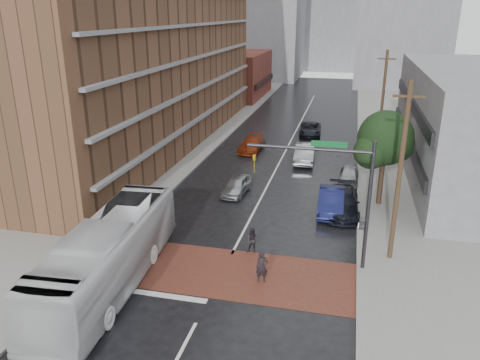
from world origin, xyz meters
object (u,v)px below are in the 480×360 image
Objects in this scene: transit_bus at (109,254)px; car_parked_near at (331,201)px; car_travel_c at (252,144)px; suv_travel at (310,129)px; pedestrian_a at (262,267)px; car_parked_mid at (343,202)px; pedestrian_b at (253,241)px; car_travel_a at (237,186)px; car_travel_b at (305,153)px; car_parked_far at (349,175)px.

car_parked_near is at bearing 45.34° from transit_bus.
car_travel_c is 9.24m from suv_travel.
car_parked_mid is at bearing 50.74° from pedestrian_a.
transit_bus is at bearing -92.38° from car_travel_c.
car_parked_mid reaches higher than pedestrian_b.
pedestrian_b is at bearing 34.60° from transit_bus.
car_parked_mid is at bearing 55.89° from pedestrian_b.
car_travel_a is 0.78× the size of suv_travel.
car_parked_mid is at bearing -74.00° from car_travel_b.
pedestrian_a is 16.74m from car_parked_far.
car_parked_far is (4.08, 16.23, -0.21)m from pedestrian_a.
pedestrian_a reaches higher than car_travel_b.
car_travel_a is 10.17m from car_travel_b.
pedestrian_b is at bearing 92.06° from pedestrian_a.
car_parked_near is (4.08, 7.00, 0.05)m from pedestrian_b.
suv_travel is at bearing 74.37° from transit_bus.
car_travel_b is 0.93× the size of car_parked_mid.
pedestrian_b is 8.52m from car_parked_mid.
car_parked_near is at bearing -55.95° from car_travel_c.
pedestrian_a reaches higher than car_parked_near.
pedestrian_b is at bearing -96.25° from car_travel_b.
pedestrian_b is at bearing -109.51° from car_parked_far.
car_travel_b is 1.02× the size of car_parked_near.
car_parked_near is at bearing -98.15° from car_parked_far.
car_parked_mid reaches higher than suv_travel.
car_travel_a is (-4.22, 11.72, -0.19)m from pedestrian_a.
transit_bus is at bearing -105.27° from suv_travel.
pedestrian_a is at bearing 11.84° from transit_bus.
pedestrian_a reaches higher than suv_travel.
pedestrian_a is 0.34× the size of suv_travel.
pedestrian_b is 28.21m from suv_travel.
transit_bus is 2.61× the size of car_travel_c.
pedestrian_a is at bearing -68.79° from pedestrian_b.
car_parked_near is 6.41m from car_parked_far.
car_parked_near is (7.20, -1.80, 0.14)m from car_travel_a.
pedestrian_a is 31.12m from suv_travel.
car_travel_b reaches higher than car_travel_c.
transit_bus reaches higher than car_travel_c.
car_parked_near is at bearing 177.37° from car_parked_mid.
car_travel_c is at bearing 144.99° from car_parked_far.
car_travel_c is 16.39m from car_parked_mid.
pedestrian_a reaches higher than car_travel_a.
car_travel_b is at bearing 106.22° from car_parked_mid.
car_parked_far is (1.10, 6.31, -0.16)m from car_parked_near.
pedestrian_a is 10.61m from car_parked_mid.
pedestrian_a is 3.12m from pedestrian_b.
pedestrian_a is at bearing -92.62° from suv_travel.
transit_bus reaches higher than pedestrian_b.
car_travel_a is at bearing -149.73° from car_parked_far.
car_travel_a is 9.44m from car_parked_far.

